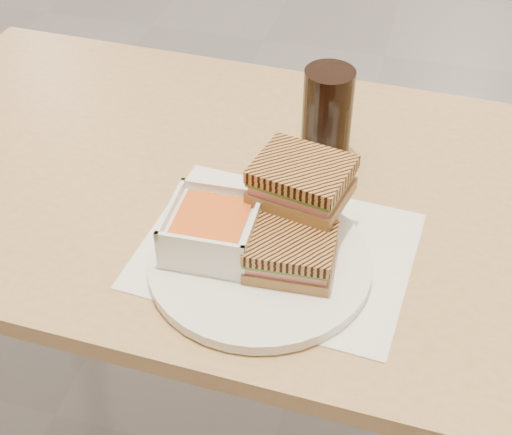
% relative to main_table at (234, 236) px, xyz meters
% --- Properties ---
extents(main_table, '(1.22, 0.74, 0.75)m').
position_rel_main_table_xyz_m(main_table, '(0.00, 0.00, 0.00)').
color(main_table, tan).
rests_on(main_table, ground).
extents(tray_liner, '(0.38, 0.31, 0.00)m').
position_rel_main_table_xyz_m(tray_liner, '(0.10, -0.13, 0.11)').
color(tray_liner, white).
rests_on(tray_liner, main_table).
extents(plate, '(0.30, 0.30, 0.02)m').
position_rel_main_table_xyz_m(plate, '(0.09, -0.17, 0.12)').
color(plate, white).
rests_on(plate, tray_liner).
extents(soup_bowl, '(0.12, 0.12, 0.06)m').
position_rel_main_table_xyz_m(soup_bowl, '(0.02, -0.16, 0.16)').
color(soup_bowl, white).
rests_on(soup_bowl, plate).
extents(panini_lower, '(0.12, 0.10, 0.05)m').
position_rel_main_table_xyz_m(panini_lower, '(0.13, -0.17, 0.16)').
color(panini_lower, '#A57146').
rests_on(panini_lower, plate).
extents(panini_upper, '(0.14, 0.12, 0.05)m').
position_rel_main_table_xyz_m(panini_upper, '(0.12, -0.09, 0.21)').
color(panini_upper, '#A57146').
rests_on(panini_upper, panini_lower).
extents(cola_glass, '(0.08, 0.08, 0.16)m').
position_rel_main_table_xyz_m(cola_glass, '(0.12, 0.08, 0.19)').
color(cola_glass, black).
rests_on(cola_glass, main_table).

